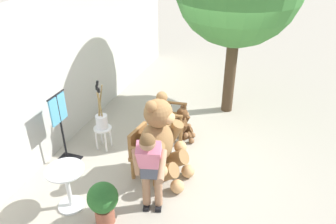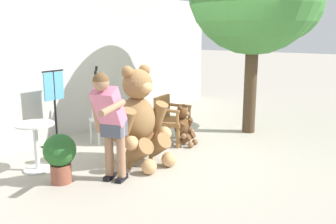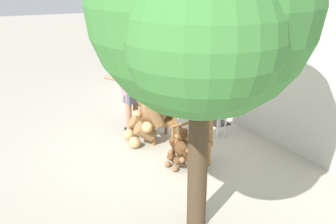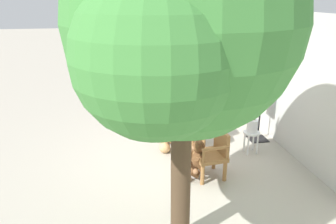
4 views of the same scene
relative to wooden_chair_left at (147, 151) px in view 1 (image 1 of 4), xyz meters
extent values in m
plane|color=#A8A091|center=(0.59, -0.45, -0.46)|extent=(60.00, 60.00, 0.00)
cube|color=beige|center=(0.59, 1.95, 0.94)|extent=(10.00, 0.16, 2.80)
cube|color=olive|center=(-0.01, -0.06, -0.06)|extent=(0.63, 0.59, 0.07)
cylinder|color=olive|center=(-0.27, -0.24, -0.28)|extent=(0.07, 0.07, 0.37)
cylinder|color=olive|center=(0.19, -0.30, -0.28)|extent=(0.07, 0.07, 0.37)
cylinder|color=olive|center=(-0.21, 0.18, -0.28)|extent=(0.07, 0.07, 0.37)
cylinder|color=olive|center=(0.25, 0.11, -0.28)|extent=(0.07, 0.07, 0.37)
cube|color=olive|center=(0.02, 0.17, 0.19)|extent=(0.52, 0.13, 0.42)
cylinder|color=olive|center=(-0.26, -0.03, 0.20)|extent=(0.12, 0.48, 0.06)
cylinder|color=olive|center=(-0.29, -0.23, 0.09)|extent=(0.05, 0.05, 0.22)
cylinder|color=olive|center=(0.24, -0.10, 0.20)|extent=(0.12, 0.48, 0.06)
cylinder|color=olive|center=(0.21, -0.30, 0.09)|extent=(0.05, 0.05, 0.22)
cube|color=olive|center=(1.18, -0.06, -0.06)|extent=(0.62, 0.58, 0.07)
cylinder|color=olive|center=(0.98, -0.30, -0.28)|extent=(0.07, 0.07, 0.37)
cylinder|color=olive|center=(1.44, -0.24, -0.28)|extent=(0.07, 0.07, 0.37)
cylinder|color=olive|center=(0.93, 0.12, -0.28)|extent=(0.07, 0.07, 0.37)
cylinder|color=olive|center=(1.39, 0.17, -0.28)|extent=(0.07, 0.07, 0.37)
cube|color=olive|center=(1.16, 0.17, 0.19)|extent=(0.52, 0.12, 0.42)
cylinder|color=olive|center=(0.94, -0.09, 0.20)|extent=(0.11, 0.48, 0.06)
cylinder|color=olive|center=(0.96, -0.30, 0.09)|extent=(0.05, 0.05, 0.22)
cylinder|color=olive|center=(1.43, -0.03, 0.20)|extent=(0.11, 0.48, 0.06)
cylinder|color=olive|center=(1.46, -0.24, 0.09)|extent=(0.05, 0.05, 0.22)
ellipsoid|color=olive|center=(-0.01, -0.18, 0.23)|extent=(0.69, 0.61, 0.72)
sphere|color=olive|center=(-0.01, -0.22, 0.78)|extent=(0.45, 0.45, 0.45)
ellipsoid|color=tan|center=(-0.04, -0.41, 0.75)|extent=(0.24, 0.20, 0.17)
sphere|color=black|center=(-0.04, -0.41, 0.76)|extent=(0.07, 0.07, 0.07)
sphere|color=olive|center=(-0.18, -0.17, 0.98)|extent=(0.18, 0.18, 0.18)
sphere|color=olive|center=(0.16, -0.22, 0.98)|extent=(0.18, 0.18, 0.18)
cylinder|color=olive|center=(-0.36, -0.25, 0.23)|extent=(0.26, 0.42, 0.54)
sphere|color=tan|center=(-0.39, -0.39, -0.01)|extent=(0.21, 0.21, 0.21)
cylinder|color=olive|center=(0.31, -0.35, 0.23)|extent=(0.26, 0.42, 0.54)
sphere|color=tan|center=(0.30, -0.49, -0.01)|extent=(0.21, 0.21, 0.21)
cylinder|color=olive|center=(-0.24, -0.41, -0.16)|extent=(0.32, 0.48, 0.42)
sphere|color=tan|center=(-0.28, -0.62, -0.35)|extent=(0.23, 0.23, 0.23)
cylinder|color=olive|center=(0.14, -0.47, -0.16)|extent=(0.32, 0.48, 0.42)
sphere|color=tan|center=(0.13, -0.68, -0.35)|extent=(0.23, 0.23, 0.23)
ellipsoid|color=brown|center=(1.18, -0.24, -0.13)|extent=(0.33, 0.29, 0.35)
sphere|color=brown|center=(1.19, -0.26, 0.14)|extent=(0.22, 0.22, 0.22)
ellipsoid|color=#8C603D|center=(1.20, -0.35, 0.12)|extent=(0.11, 0.09, 0.08)
sphere|color=black|center=(1.20, -0.35, 0.13)|extent=(0.03, 0.03, 0.03)
sphere|color=brown|center=(1.10, -0.26, 0.23)|extent=(0.09, 0.09, 0.09)
sphere|color=brown|center=(1.27, -0.24, 0.23)|extent=(0.09, 0.09, 0.09)
cylinder|color=brown|center=(1.03, -0.32, -0.13)|extent=(0.12, 0.20, 0.26)
sphere|color=#8C603D|center=(1.03, -0.39, -0.24)|extent=(0.10, 0.10, 0.10)
cylinder|color=brown|center=(1.35, -0.28, -0.13)|extent=(0.12, 0.20, 0.26)
sphere|color=#8C603D|center=(1.37, -0.35, -0.24)|extent=(0.10, 0.10, 0.10)
cylinder|color=brown|center=(1.11, -0.38, -0.31)|extent=(0.15, 0.23, 0.20)
sphere|color=#8C603D|center=(1.11, -0.48, -0.41)|extent=(0.11, 0.11, 0.11)
cylinder|color=brown|center=(1.29, -0.36, -0.31)|extent=(0.15, 0.23, 0.20)
sphere|color=#8C603D|center=(1.31, -0.46, -0.41)|extent=(0.11, 0.11, 0.11)
cube|color=black|center=(-0.73, -0.28, -0.43)|extent=(0.25, 0.15, 0.06)
cylinder|color=#A37556|center=(-0.73, -0.28, 0.01)|extent=(0.12, 0.12, 0.82)
cube|color=black|center=(-0.68, -0.45, -0.43)|extent=(0.25, 0.15, 0.06)
cylinder|color=#A37556|center=(-0.68, -0.45, 0.01)|extent=(0.12, 0.12, 0.82)
cube|color=#4C5160|center=(-0.71, -0.36, 0.29)|extent=(0.29, 0.35, 0.24)
cube|color=pink|center=(-0.83, -0.40, 0.60)|extent=(0.50, 0.42, 0.57)
sphere|color=#A37556|center=(-1.00, -0.44, 0.94)|extent=(0.21, 0.21, 0.21)
sphere|color=brown|center=(-1.00, -0.44, 0.96)|extent=(0.21, 0.21, 0.21)
cylinder|color=#A37556|center=(-1.03, -0.64, 0.65)|extent=(0.57, 0.22, 0.12)
cylinder|color=#A37556|center=(-0.88, -0.21, 0.48)|extent=(0.22, 0.13, 0.51)
cylinder|color=white|center=(0.42, 1.07, -0.02)|extent=(0.34, 0.34, 0.03)
cylinder|color=white|center=(0.52, 1.17, -0.25)|extent=(0.04, 0.04, 0.43)
cylinder|color=white|center=(0.32, 1.17, -0.25)|extent=(0.04, 0.04, 0.43)
cylinder|color=white|center=(0.52, 0.97, -0.25)|extent=(0.04, 0.04, 0.43)
cylinder|color=white|center=(0.32, 0.97, -0.25)|extent=(0.04, 0.04, 0.43)
cylinder|color=white|center=(0.42, 1.07, 0.13)|extent=(0.22, 0.22, 0.26)
cylinder|color=#997A47|center=(0.42, 1.09, 0.43)|extent=(0.07, 0.03, 0.71)
cylinder|color=black|center=(0.42, 1.09, 0.82)|extent=(0.05, 0.04, 0.08)
cylinder|color=#997A47|center=(0.40, 1.04, 0.41)|extent=(0.05, 0.05, 0.67)
cylinder|color=black|center=(0.40, 1.04, 0.79)|extent=(0.05, 0.05, 0.08)
cylinder|color=#997A47|center=(0.40, 1.06, 0.41)|extent=(0.05, 0.07, 0.67)
cylinder|color=black|center=(0.40, 1.06, 0.78)|extent=(0.05, 0.05, 0.08)
cylinder|color=#997A47|center=(0.43, 1.08, 0.47)|extent=(0.11, 0.15, 0.78)
cylinder|color=black|center=(0.43, 1.08, 0.90)|extent=(0.05, 0.06, 0.09)
cylinder|color=silver|center=(-1.10, 0.82, 0.24)|extent=(0.56, 0.56, 0.03)
cylinder|color=silver|center=(-1.10, 0.82, -0.12)|extent=(0.07, 0.07, 0.69)
cylinder|color=silver|center=(-1.10, 0.82, -0.45)|extent=(0.40, 0.40, 0.03)
cylinder|color=#473523|center=(2.70, -0.90, 0.60)|extent=(0.25, 0.25, 2.13)
cylinder|color=brown|center=(-1.20, 0.18, -0.33)|extent=(0.28, 0.28, 0.26)
sphere|color=#286028|center=(-1.20, 0.18, 0.00)|extent=(0.44, 0.44, 0.44)
cube|color=black|center=(-0.18, 1.50, -0.45)|extent=(0.40, 0.40, 0.02)
cylinder|color=black|center=(-0.18, 1.50, 0.21)|extent=(0.04, 0.04, 1.35)
cylinder|color=black|center=(-0.18, 1.50, 0.89)|extent=(0.44, 0.03, 0.03)
cube|color=#4C99BF|center=(-0.18, 1.50, 0.63)|extent=(0.40, 0.03, 0.48)
camera|label=1|loc=(-4.09, -1.76, 3.28)|focal=35.00mm
camera|label=2|loc=(-4.32, -3.72, 1.57)|focal=40.00mm
camera|label=3|loc=(6.22, -3.20, 2.63)|focal=40.00mm
camera|label=4|loc=(6.19, -1.66, 2.61)|focal=35.00mm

